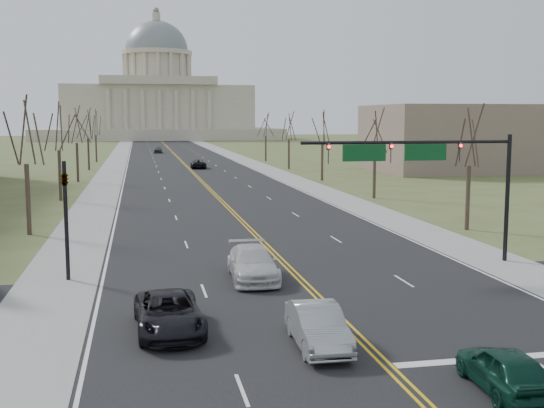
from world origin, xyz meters
name	(u,v)px	position (x,y,z in m)	size (l,w,h in m)	color
ground	(377,356)	(0.00, 0.00, 0.00)	(600.00, 600.00, 0.00)	#50552A
road	(181,160)	(0.00, 110.00, 0.01)	(20.00, 380.00, 0.01)	black
cross_road	(329,308)	(0.00, 6.00, 0.01)	(120.00, 14.00, 0.01)	black
sidewalk_left	(116,161)	(-12.00, 110.00, 0.01)	(4.00, 380.00, 0.03)	gray
sidewalk_right	(242,159)	(12.00, 110.00, 0.01)	(4.00, 380.00, 0.03)	gray
center_line	(181,160)	(0.00, 110.00, 0.01)	(0.42, 380.00, 0.01)	gold
edge_line_left	(128,161)	(-9.80, 110.00, 0.01)	(0.15, 380.00, 0.01)	silver
edge_line_right	(231,160)	(9.80, 110.00, 0.01)	(0.15, 380.00, 0.01)	silver
stop_bar	(526,356)	(5.00, -1.00, 0.01)	(9.50, 0.50, 0.01)	silver
capitol	(158,102)	(0.00, 249.91, 14.20)	(90.00, 60.00, 50.00)	#B4A696
signal_mast	(424,161)	(7.45, 13.50, 5.76)	(12.12, 0.44, 7.20)	black
signal_left	(66,207)	(-11.50, 13.50, 3.71)	(0.32, 0.36, 6.00)	black
tree_r_0	(470,140)	(15.50, 24.00, 6.55)	(3.74, 3.74, 8.50)	#3B2A23
tree_l_0	(25,135)	(-15.50, 28.00, 6.94)	(3.96, 3.96, 9.00)	#3B2A23
tree_r_1	(375,133)	(15.50, 44.00, 6.55)	(3.74, 3.74, 8.50)	#3B2A23
tree_l_1	(58,130)	(-15.50, 48.00, 6.94)	(3.96, 3.96, 9.00)	#3B2A23
tree_r_2	(322,130)	(15.50, 64.00, 6.55)	(3.74, 3.74, 8.50)	#3B2A23
tree_l_2	(76,127)	(-15.50, 68.00, 6.94)	(3.96, 3.96, 9.00)	#3B2A23
tree_r_3	(289,128)	(15.50, 84.00, 6.55)	(3.74, 3.74, 8.50)	#3B2A23
tree_l_3	(88,125)	(-15.50, 88.00, 6.94)	(3.96, 3.96, 9.00)	#3B2A23
tree_r_4	(266,126)	(15.50, 104.00, 6.55)	(3.74, 3.74, 8.50)	#3B2A23
tree_l_4	(95,124)	(-15.50, 108.00, 6.94)	(3.96, 3.96, 9.00)	#3B2A23
bldg_right_mass	(456,138)	(40.00, 76.00, 5.00)	(25.00, 20.00, 10.00)	#7F6D5A
car_nb_inner_lead	(505,369)	(2.64, -3.67, 0.72)	(1.67, 4.14, 1.41)	#0B3124
car_sb_inner_lead	(318,326)	(-1.77, 1.30, 0.77)	(1.60, 4.59, 1.51)	#95989C
car_sb_outer_lead	(169,313)	(-6.89, 4.05, 0.75)	(2.44, 5.30, 1.47)	black
car_sb_inner_second	(253,263)	(-2.36, 11.86, 0.83)	(2.29, 5.62, 1.63)	silver
car_far_nb	(198,164)	(1.52, 88.17, 0.72)	(2.36, 5.11, 1.42)	black
car_far_sb	(158,149)	(-3.45, 137.85, 0.82)	(1.90, 4.73, 1.61)	#46484D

